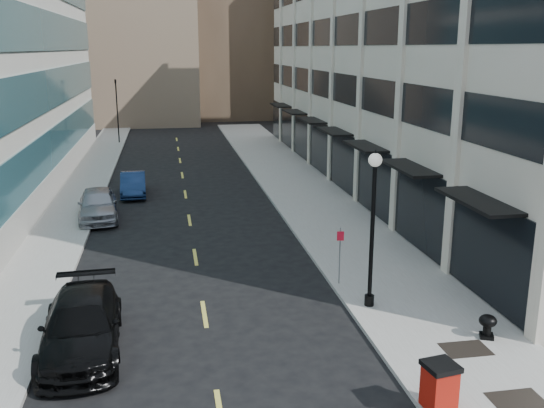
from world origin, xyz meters
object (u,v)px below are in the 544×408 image
object	(u,v)px
car_black_pickup	(81,326)
sign_post	(340,247)
car_silver_sedan	(98,204)
urn_planter	(488,324)
lamppost	(373,216)
traffic_signal	(116,83)
car_blue_sedan	(133,184)
trash_bin	(439,385)

from	to	relation	value
car_black_pickup	sign_post	xyz separation A→B (m)	(9.12, 3.57, 0.79)
car_black_pickup	car_silver_sedan	distance (m)	15.03
urn_planter	sign_post	bearing A→B (deg)	122.51
lamppost	sign_post	xyz separation A→B (m)	(-0.48, 2.16, -1.81)
traffic_signal	car_black_pickup	size ratio (longest dim) A/B	1.23
traffic_signal	urn_planter	bearing A→B (deg)	-72.08
car_silver_sedan	sign_post	size ratio (longest dim) A/B	2.23
car_black_pickup	lamppost	bearing A→B (deg)	5.72
car_silver_sedan	car_black_pickup	bearing A→B (deg)	-91.57
traffic_signal	car_silver_sedan	xyz separation A→B (m)	(0.70, -27.00, -4.87)
car_silver_sedan	sign_post	distance (m)	15.27
traffic_signal	sign_post	xyz separation A→B (m)	(10.80, -38.43, -4.11)
car_blue_sedan	sign_post	size ratio (longest dim) A/B	1.93
sign_post	car_silver_sedan	bearing A→B (deg)	140.12
car_black_pickup	trash_bin	size ratio (longest dim) A/B	4.44
traffic_signal	urn_planter	xyz separation A→B (m)	(14.10, -43.61, -5.10)
car_black_pickup	urn_planter	xyz separation A→B (m)	(12.42, -1.61, -0.21)
car_black_pickup	urn_planter	world-z (taller)	car_black_pickup
car_silver_sedan	trash_bin	distance (m)	22.45
car_black_pickup	car_blue_sedan	bearing A→B (deg)	85.63
traffic_signal	sign_post	world-z (taller)	traffic_signal
car_black_pickup	lamppost	world-z (taller)	lamppost
sign_post	lamppost	bearing A→B (deg)	-68.92
car_black_pickup	urn_planter	distance (m)	12.52
trash_bin	lamppost	distance (m)	6.91
car_blue_sedan	traffic_signal	bearing A→B (deg)	93.75
lamppost	car_silver_sedan	bearing A→B (deg)	127.89
traffic_signal	urn_planter	size ratio (longest dim) A/B	9.09
car_silver_sedan	sign_post	bearing A→B (deg)	-53.86
traffic_signal	car_blue_sedan	bearing A→B (deg)	-83.94
car_black_pickup	car_silver_sedan	bearing A→B (deg)	91.12
trash_bin	car_blue_sedan	bearing A→B (deg)	99.45
car_black_pickup	sign_post	bearing A→B (deg)	18.75
traffic_signal	trash_bin	distance (m)	48.49
lamppost	sign_post	world-z (taller)	lamppost
trash_bin	sign_post	size ratio (longest dim) A/B	0.57
traffic_signal	trash_bin	bearing A→B (deg)	-76.94
car_silver_sedan	traffic_signal	bearing A→B (deg)	86.16
car_blue_sedan	lamppost	xyz separation A→B (m)	(8.98, -18.92, 2.71)
lamppost	car_blue_sedan	bearing A→B (deg)	115.38
car_blue_sedan	trash_bin	bearing A→B (deg)	-73.55
car_black_pickup	lamppost	xyz separation A→B (m)	(9.59, 1.41, 2.60)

